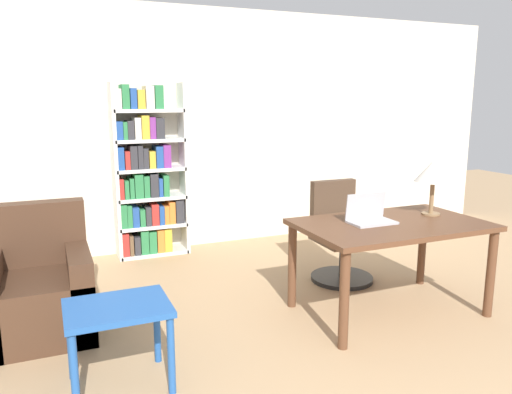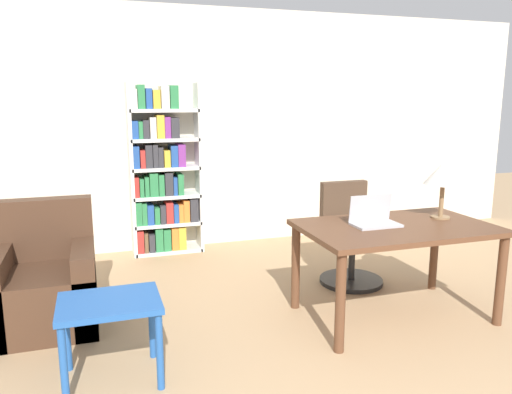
{
  "view_description": "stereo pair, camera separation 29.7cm",
  "coord_description": "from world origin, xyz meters",
  "px_view_note": "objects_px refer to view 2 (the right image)",
  "views": [
    {
      "loc": [
        -1.71,
        -1.01,
        1.7
      ],
      "look_at": [
        -0.32,
        2.28,
        0.99
      ],
      "focal_mm": 35.0,
      "sensor_mm": 36.0,
      "label": 1
    },
    {
      "loc": [
        -1.43,
        -1.12,
        1.7
      ],
      "look_at": [
        -0.32,
        2.28,
        0.99
      ],
      "focal_mm": 35.0,
      "sensor_mm": 36.0,
      "label": 2
    }
  ],
  "objects_px": {
    "table_lamp": "(443,174)",
    "side_table_blue": "(110,314)",
    "laptop": "(374,219)",
    "armchair": "(44,286)",
    "office_chair": "(349,240)",
    "bookshelf": "(162,175)",
    "desk": "(396,237)"
  },
  "relations": [
    {
      "from": "desk",
      "to": "office_chair",
      "type": "relative_size",
      "value": 1.57
    },
    {
      "from": "armchair",
      "to": "bookshelf",
      "type": "height_order",
      "value": "bookshelf"
    },
    {
      "from": "laptop",
      "to": "side_table_blue",
      "type": "xyz_separation_m",
      "value": [
        -1.99,
        -0.33,
        -0.37
      ]
    },
    {
      "from": "table_lamp",
      "to": "armchair",
      "type": "relative_size",
      "value": 0.5
    },
    {
      "from": "table_lamp",
      "to": "side_table_blue",
      "type": "bearing_deg",
      "value": -172.36
    },
    {
      "from": "table_lamp",
      "to": "bookshelf",
      "type": "xyz_separation_m",
      "value": [
        -1.96,
        2.17,
        -0.23
      ]
    },
    {
      "from": "table_lamp",
      "to": "side_table_blue",
      "type": "height_order",
      "value": "table_lamp"
    },
    {
      "from": "office_chair",
      "to": "laptop",
      "type": "bearing_deg",
      "value": -105.65
    },
    {
      "from": "desk",
      "to": "side_table_blue",
      "type": "xyz_separation_m",
      "value": [
        -2.15,
        -0.26,
        -0.22
      ]
    },
    {
      "from": "armchair",
      "to": "table_lamp",
      "type": "bearing_deg",
      "value": -11.06
    },
    {
      "from": "table_lamp",
      "to": "bookshelf",
      "type": "bearing_deg",
      "value": 132.12
    },
    {
      "from": "table_lamp",
      "to": "office_chair",
      "type": "height_order",
      "value": "table_lamp"
    },
    {
      "from": "armchair",
      "to": "desk",
      "type": "bearing_deg",
      "value": -14.87
    },
    {
      "from": "laptop",
      "to": "bookshelf",
      "type": "distance_m",
      "value": 2.56
    },
    {
      "from": "office_chair",
      "to": "desk",
      "type": "bearing_deg",
      "value": -93.01
    },
    {
      "from": "armchair",
      "to": "bookshelf",
      "type": "relative_size",
      "value": 0.5
    },
    {
      "from": "laptop",
      "to": "office_chair",
      "type": "xyz_separation_m",
      "value": [
        0.21,
        0.74,
        -0.39
      ]
    },
    {
      "from": "laptop",
      "to": "bookshelf",
      "type": "bearing_deg",
      "value": 121.11
    },
    {
      "from": "table_lamp",
      "to": "office_chair",
      "type": "distance_m",
      "value": 1.09
    },
    {
      "from": "side_table_blue",
      "to": "armchair",
      "type": "relative_size",
      "value": 0.64
    },
    {
      "from": "side_table_blue",
      "to": "laptop",
      "type": "bearing_deg",
      "value": 9.31
    },
    {
      "from": "bookshelf",
      "to": "table_lamp",
      "type": "bearing_deg",
      "value": -47.88
    },
    {
      "from": "table_lamp",
      "to": "armchair",
      "type": "xyz_separation_m",
      "value": [
        -3.08,
        0.6,
        -0.8
      ]
    },
    {
      "from": "desk",
      "to": "side_table_blue",
      "type": "distance_m",
      "value": 2.18
    },
    {
      "from": "laptop",
      "to": "armchair",
      "type": "distance_m",
      "value": 2.57
    },
    {
      "from": "office_chair",
      "to": "armchair",
      "type": "xyz_separation_m",
      "value": [
        -2.65,
        -0.12,
        -0.1
      ]
    },
    {
      "from": "side_table_blue",
      "to": "armchair",
      "type": "height_order",
      "value": "armchair"
    },
    {
      "from": "table_lamp",
      "to": "office_chair",
      "type": "xyz_separation_m",
      "value": [
        -0.43,
        0.72,
        -0.7
      ]
    },
    {
      "from": "table_lamp",
      "to": "office_chair",
      "type": "relative_size",
      "value": 0.5
    },
    {
      "from": "desk",
      "to": "side_table_blue",
      "type": "relative_size",
      "value": 2.45
    },
    {
      "from": "desk",
      "to": "table_lamp",
      "type": "distance_m",
      "value": 0.66
    },
    {
      "from": "desk",
      "to": "office_chair",
      "type": "bearing_deg",
      "value": 86.99
    }
  ]
}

